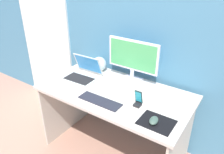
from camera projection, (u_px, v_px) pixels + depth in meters
ground_plane at (114, 150)px, 2.32m from camera, size 8.00×8.00×0.00m
wall_back at (140, 22)px, 2.05m from camera, size 6.00×0.04×2.50m
door_left at (44, 27)px, 2.79m from camera, size 0.82×0.02×2.02m
desk at (115, 105)px, 2.06m from camera, size 1.35×0.71×0.72m
monitor at (133, 58)px, 2.07m from camera, size 0.51×0.14×0.40m
laptop at (83, 74)px, 2.19m from camera, size 0.32×0.30×0.21m
fishbowl at (99, 64)px, 2.33m from camera, size 0.15×0.15×0.15m
keyboard_external at (100, 101)px, 1.84m from camera, size 0.38×0.12×0.01m
mousepad at (156, 122)px, 1.60m from camera, size 0.25×0.20×0.00m
mouse at (154, 121)px, 1.59m from camera, size 0.07×0.11×0.04m
phone_in_dock at (138, 100)px, 1.77m from camera, size 0.06×0.06×0.14m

